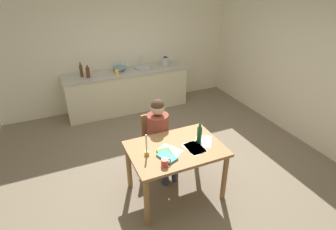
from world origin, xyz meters
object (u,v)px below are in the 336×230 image
coffee_mug (165,162)px  wine_bottle_on_table (199,134)px  chair_at_table (156,139)px  mixing_bowl (119,68)px  wine_glass_by_kettle (121,64)px  teacup_on_counter (117,72)px  bottle_oil (81,71)px  book_magazine (166,154)px  wine_glass_back_left (117,65)px  bottle_vinegar (88,72)px  sink_unit (143,67)px  wine_glass_near_sink (126,63)px  dining_table (176,155)px  book_cookery (167,157)px  candlestick (147,149)px  stovetop_kettle (165,61)px  person_seated (160,133)px

coffee_mug → wine_bottle_on_table: size_ratio=0.42×
chair_at_table → mixing_bowl: mixing_bowl is taller
wine_glass_by_kettle → teacup_on_counter: size_ratio=1.30×
chair_at_table → bottle_oil: (-0.73, 2.15, 0.52)m
chair_at_table → coffee_mug: bearing=-105.1°
coffee_mug → book_magazine: (0.09, 0.19, -0.03)m
mixing_bowl → wine_glass_back_left: size_ratio=1.79×
wine_bottle_on_table → bottle_vinegar: (-0.97, 2.74, 0.13)m
sink_unit → wine_glass_near_sink: (-0.34, 0.15, 0.09)m
wine_glass_by_kettle → book_magazine: bearing=-95.3°
chair_at_table → wine_glass_back_left: bearing=89.4°
dining_table → wine_bottle_on_table: bearing=-2.7°
book_magazine → book_cookery: size_ratio=0.94×
bottle_vinegar → chair_at_table: bearing=-73.2°
teacup_on_counter → coffee_mug: bearing=-93.9°
candlestick → wine_glass_back_left: bearing=82.2°
dining_table → bottle_oil: (-0.75, 2.81, 0.39)m
stovetop_kettle → teacup_on_counter: bearing=-172.5°
book_magazine → sink_unit: size_ratio=0.64×
dining_table → wine_glass_by_kettle: wine_glass_by_kettle is taller
book_magazine → wine_bottle_on_table: wine_bottle_on_table is taller
teacup_on_counter → dining_table: bearing=-88.5°
stovetop_kettle → teacup_on_counter: (-1.14, -0.15, -0.05)m
dining_table → wine_glass_near_sink: (0.21, 2.97, 0.37)m
dining_table → book_magazine: bearing=-154.2°
dining_table → wine_glass_back_left: 2.99m
book_magazine → wine_bottle_on_table: (0.52, 0.07, 0.11)m
wine_glass_near_sink → candlestick: bearing=-101.6°
stovetop_kettle → wine_glass_back_left: stovetop_kettle is taller
wine_glass_by_kettle → coffee_mug: bearing=-96.6°
candlestick → teacup_on_counter: candlestick is taller
mixing_bowl → teacup_on_counter: 0.22m
mixing_bowl → wine_glass_near_sink: 0.21m
wine_glass_by_kettle → teacup_on_counter: wine_glass_by_kettle is taller
coffee_mug → mixing_bowl: size_ratio=0.45×
bottle_vinegar → teacup_on_counter: bottle_vinegar is taller
wine_glass_near_sink → wine_glass_by_kettle: 0.11m
mixing_bowl → wine_bottle_on_table: bearing=-84.0°
stovetop_kettle → mixing_bowl: bearing=177.4°
book_cookery → stovetop_kettle: size_ratio=1.11×
coffee_mug → mixing_bowl: bearing=84.5°
chair_at_table → sink_unit: sink_unit is taller
dining_table → person_seated: person_seated is taller
coffee_mug → wine_glass_by_kettle: (0.37, 3.25, 0.21)m
chair_at_table → wine_bottle_on_table: wine_bottle_on_table is taller
sink_unit → teacup_on_counter: size_ratio=3.05×
book_cookery → wine_glass_by_kettle: wine_glass_by_kettle is taller
dining_table → teacup_on_counter: bearing=91.5°
bottle_oil → stovetop_kettle: (1.82, 0.00, -0.03)m
coffee_mug → stovetop_kettle: stovetop_kettle is taller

